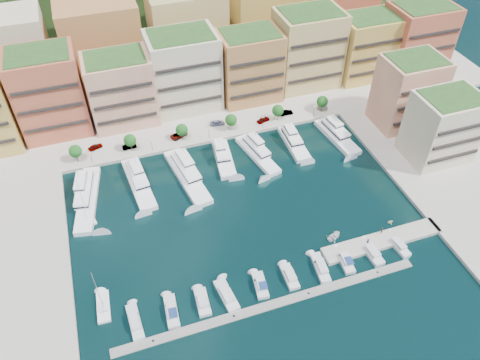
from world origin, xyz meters
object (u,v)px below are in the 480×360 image
at_px(tree_4, 278,110).
at_px(yacht_4, 257,153).
at_px(sailboat_2, 87,216).
at_px(car_3, 217,123).
at_px(yacht_0, 87,196).
at_px(yacht_6, 336,134).
at_px(tender_1, 337,232).
at_px(lamppost_1, 152,143).
at_px(cruiser_6, 320,268).
at_px(yacht_2, 186,173).
at_px(car_1, 129,146).
at_px(cruiser_0, 135,322).
at_px(cruiser_8, 372,253).
at_px(yacht_1, 138,181).
at_px(cruiser_4, 260,285).
at_px(tree_1, 130,140).
at_px(sailboat_0, 104,307).
at_px(car_5, 286,113).
at_px(tender_3, 390,222).
at_px(car_4, 263,120).
at_px(cruiser_9, 398,245).
at_px(lamppost_2, 209,131).
at_px(tree_5, 322,102).
at_px(lamppost_4, 314,110).
at_px(person_1, 382,230).
at_px(tree_0, 75,151).
at_px(tree_2, 182,130).
at_px(lamppost_0, 91,156).
at_px(lamppost_3, 263,120).
at_px(cruiser_3, 227,295).
at_px(cruiser_7, 345,261).
at_px(car_0, 95,147).
at_px(cruiser_2, 203,302).
at_px(tree_3, 231,120).
at_px(yacht_5, 293,141).
at_px(car_2, 179,134).
at_px(tender_0, 334,237).
at_px(cruiser_1, 172,311).

relative_size(tree_4, yacht_4, 0.28).
relative_size(sailboat_2, car_3, 2.70).
distance_m(yacht_0, yacht_6, 77.69).
relative_size(tender_1, car_3, 0.33).
height_order(lamppost_1, cruiser_6, lamppost_1).
distance_m(yacht_2, car_1, 21.79).
bearing_deg(cruiser_0, cruiser_8, 0.01).
relative_size(car_1, car_3, 0.88).
distance_m(yacht_1, cruiser_4, 48.15).
distance_m(tree_1, sailboat_0, 54.27).
xyz_separation_m(tree_4, car_5, (3.99, 1.85, -2.99)).
distance_m(cruiser_4, tender_3, 39.91).
bearing_deg(car_4, car_1, 72.06).
height_order(lamppost_1, cruiser_9, lamppost_1).
height_order(cruiser_6, car_4, car_4).
bearing_deg(lamppost_2, car_4, 8.53).
bearing_deg(car_4, cruiser_8, 168.75).
height_order(tree_5, lamppost_4, tree_5).
distance_m(lamppost_4, person_1, 51.50).
relative_size(tree_0, tree_2, 1.00).
bearing_deg(lamppost_0, yacht_1, -47.30).
distance_m(tree_0, lamppost_3, 58.05).
xyz_separation_m(cruiser_0, cruiser_3, (20.88, 0.00, 0.00)).
distance_m(cruiser_7, sailboat_0, 57.46).
relative_size(lamppost_1, cruiser_6, 0.47).
bearing_deg(tree_5, car_0, 176.78).
relative_size(cruiser_0, cruiser_7, 1.15).
bearing_deg(cruiser_8, tree_1, 130.46).
bearing_deg(yacht_4, yacht_6, 0.56).
xyz_separation_m(cruiser_2, cruiser_4, (13.88, -0.02, 0.02)).
xyz_separation_m(cruiser_9, car_3, (-28.34, 61.98, 1.16)).
height_order(lamppost_4, car_0, lamppost_4).
bearing_deg(yacht_0, tree_2, 27.36).
distance_m(yacht_4, cruiser_3, 50.33).
xyz_separation_m(tree_3, cruiser_7, (10.21, -58.10, -4.17)).
height_order(tree_0, tree_2, same).
height_order(sailboat_2, car_0, sailboat_2).
relative_size(tree_5, sailboat_2, 0.43).
relative_size(tree_2, lamppost_2, 1.35).
height_order(yacht_2, cruiser_4, yacht_2).
bearing_deg(sailboat_0, yacht_5, 32.08).
distance_m(yacht_6, car_2, 49.77).
relative_size(tender_0, car_2, 0.70).
relative_size(cruiser_7, tender_3, 4.56).
height_order(tree_4, cruiser_0, tree_4).
height_order(tree_3, lamppost_1, tree_3).
bearing_deg(cruiser_6, lamppost_2, 101.78).
height_order(lamppost_4, cruiser_1, lamppost_4).
relative_size(cruiser_0, car_2, 1.58).
xyz_separation_m(tree_0, car_4, (59.25, 0.59, -2.98)).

